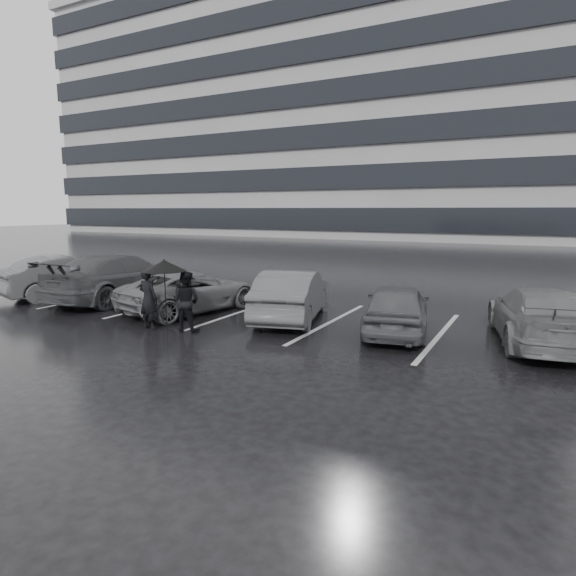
{
  "coord_description": "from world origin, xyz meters",
  "views": [
    {
      "loc": [
        5.42,
        -8.86,
        2.93
      ],
      "look_at": [
        0.16,
        1.0,
        1.1
      ],
      "focal_mm": 30.0,
      "sensor_mm": 36.0,
      "label": 1
    }
  ],
  "objects_px": {
    "car_main": "(397,308)",
    "pedestrian_right": "(186,301)",
    "car_west_a": "(292,295)",
    "car_west_d": "(69,276)",
    "car_west_b": "(191,291)",
    "pedestrian_left": "(148,299)",
    "car_west_c": "(120,277)",
    "car_east": "(540,316)"
  },
  "relations": [
    {
      "from": "car_west_a",
      "to": "car_west_d",
      "type": "distance_m",
      "value": 8.31
    },
    {
      "from": "car_west_a",
      "to": "car_west_b",
      "type": "bearing_deg",
      "value": -7.26
    },
    {
      "from": "car_east",
      "to": "car_west_c",
      "type": "bearing_deg",
      "value": -9.28
    },
    {
      "from": "car_west_b",
      "to": "car_east",
      "type": "bearing_deg",
      "value": -162.58
    },
    {
      "from": "car_west_a",
      "to": "pedestrian_right",
      "type": "height_order",
      "value": "pedestrian_right"
    },
    {
      "from": "car_east",
      "to": "pedestrian_left",
      "type": "distance_m",
      "value": 9.07
    },
    {
      "from": "car_west_c",
      "to": "pedestrian_left",
      "type": "relative_size",
      "value": 3.42
    },
    {
      "from": "car_main",
      "to": "pedestrian_left",
      "type": "height_order",
      "value": "pedestrian_left"
    },
    {
      "from": "car_west_c",
      "to": "car_east",
      "type": "relative_size",
      "value": 1.19
    },
    {
      "from": "car_west_c",
      "to": "car_west_d",
      "type": "relative_size",
      "value": 1.22
    },
    {
      "from": "car_east",
      "to": "car_west_b",
      "type": "bearing_deg",
      "value": -6.4
    },
    {
      "from": "pedestrian_left",
      "to": "car_west_d",
      "type": "bearing_deg",
      "value": -17.72
    },
    {
      "from": "car_west_d",
      "to": "car_east",
      "type": "bearing_deg",
      "value": -159.87
    },
    {
      "from": "pedestrian_right",
      "to": "car_main",
      "type": "bearing_deg",
      "value": -161.92
    },
    {
      "from": "pedestrian_left",
      "to": "pedestrian_right",
      "type": "xyz_separation_m",
      "value": [
        0.94,
        0.29,
        -0.02
      ]
    },
    {
      "from": "car_west_a",
      "to": "car_east",
      "type": "height_order",
      "value": "car_west_a"
    },
    {
      "from": "car_west_b",
      "to": "pedestrian_left",
      "type": "xyz_separation_m",
      "value": [
        0.44,
        -2.15,
        0.17
      ]
    },
    {
      "from": "pedestrian_left",
      "to": "pedestrian_right",
      "type": "bearing_deg",
      "value": -159.97
    },
    {
      "from": "car_west_a",
      "to": "car_west_b",
      "type": "distance_m",
      "value": 3.09
    },
    {
      "from": "car_main",
      "to": "car_west_a",
      "type": "height_order",
      "value": "car_west_a"
    },
    {
      "from": "car_west_d",
      "to": "car_east",
      "type": "distance_m",
      "value": 14.25
    },
    {
      "from": "car_west_a",
      "to": "pedestrian_right",
      "type": "xyz_separation_m",
      "value": [
        -1.68,
        -2.33,
        0.07
      ]
    },
    {
      "from": "car_west_b",
      "to": "car_west_c",
      "type": "height_order",
      "value": "car_west_c"
    },
    {
      "from": "car_west_d",
      "to": "pedestrian_left",
      "type": "height_order",
      "value": "pedestrian_left"
    },
    {
      "from": "car_west_a",
      "to": "pedestrian_left",
      "type": "relative_size",
      "value": 2.69
    },
    {
      "from": "car_west_a",
      "to": "car_east",
      "type": "bearing_deg",
      "value": 167.85
    },
    {
      "from": "pedestrian_right",
      "to": "car_east",
      "type": "bearing_deg",
      "value": -167.76
    },
    {
      "from": "pedestrian_right",
      "to": "car_west_d",
      "type": "bearing_deg",
      "value": -23.03
    },
    {
      "from": "car_main",
      "to": "pedestrian_right",
      "type": "height_order",
      "value": "pedestrian_right"
    },
    {
      "from": "car_main",
      "to": "car_west_b",
      "type": "xyz_separation_m",
      "value": [
        -5.95,
        -0.33,
        -0.02
      ]
    },
    {
      "from": "car_west_c",
      "to": "car_west_d",
      "type": "height_order",
      "value": "car_west_c"
    },
    {
      "from": "car_main",
      "to": "car_east",
      "type": "height_order",
      "value": "car_east"
    },
    {
      "from": "car_west_d",
      "to": "pedestrian_right",
      "type": "distance_m",
      "value": 6.87
    },
    {
      "from": "car_west_c",
      "to": "car_east",
      "type": "bearing_deg",
      "value": -178.07
    },
    {
      "from": "car_west_b",
      "to": "car_east",
      "type": "relative_size",
      "value": 0.98
    },
    {
      "from": "car_west_a",
      "to": "pedestrian_left",
      "type": "distance_m",
      "value": 3.71
    },
    {
      "from": "car_main",
      "to": "pedestrian_left",
      "type": "distance_m",
      "value": 6.05
    },
    {
      "from": "car_west_b",
      "to": "car_west_d",
      "type": "bearing_deg",
      "value": 12.19
    },
    {
      "from": "car_west_a",
      "to": "car_west_c",
      "type": "bearing_deg",
      "value": -14.5
    },
    {
      "from": "car_east",
      "to": "car_main",
      "type": "bearing_deg",
      "value": -1.82
    },
    {
      "from": "car_east",
      "to": "pedestrian_left",
      "type": "height_order",
      "value": "pedestrian_left"
    },
    {
      "from": "car_west_a",
      "to": "car_west_b",
      "type": "xyz_separation_m",
      "value": [
        -3.06,
        -0.47,
        -0.08
      ]
    }
  ]
}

